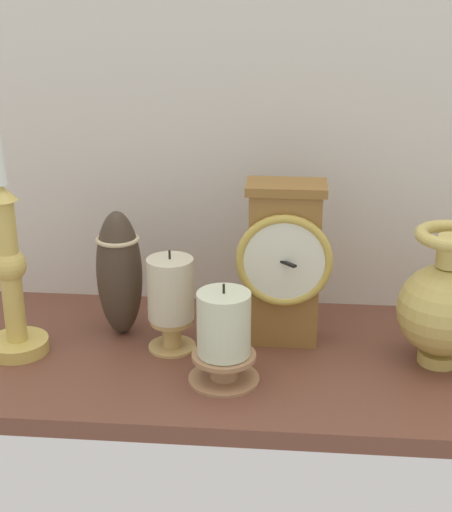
% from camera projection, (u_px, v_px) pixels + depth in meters
% --- Properties ---
extents(ground_plane, '(1.00, 0.36, 0.02)m').
position_uv_depth(ground_plane, '(222.00, 361.00, 1.02)').
color(ground_plane, brown).
extents(back_wall, '(1.20, 0.02, 0.65)m').
position_uv_depth(back_wall, '(234.00, 89.00, 1.08)').
color(back_wall, silver).
rests_on(back_wall, ground_plane).
extents(mantel_clock, '(0.13, 0.09, 0.23)m').
position_uv_depth(mantel_clock, '(284.00, 262.00, 1.01)').
color(mantel_clock, brown).
rests_on(mantel_clock, ground_plane).
extents(candlestick_tall_left, '(0.08, 0.08, 0.41)m').
position_uv_depth(candlestick_tall_left, '(9.00, 265.00, 0.98)').
color(candlestick_tall_left, '#D3B756').
rests_on(candlestick_tall_left, ground_plane).
extents(brass_vase_bulbous, '(0.12, 0.12, 0.18)m').
position_uv_depth(brass_vase_bulbous, '(444.00, 305.00, 0.97)').
color(brass_vase_bulbous, tan).
rests_on(brass_vase_bulbous, ground_plane).
extents(pillar_candle_front, '(0.06, 0.06, 0.14)m').
position_uv_depth(pillar_candle_front, '(171.00, 298.00, 1.01)').
color(pillar_candle_front, tan).
rests_on(pillar_candle_front, ground_plane).
extents(pillar_candle_near_clock, '(0.09, 0.09, 0.13)m').
position_uv_depth(pillar_candle_near_clock, '(224.00, 337.00, 0.93)').
color(pillar_candle_near_clock, '#A87C54').
rests_on(pillar_candle_near_clock, ground_plane).
extents(tall_ceramic_vase, '(0.06, 0.06, 0.18)m').
position_uv_depth(tall_ceramic_vase, '(119.00, 273.00, 1.04)').
color(tall_ceramic_vase, '#3F3226').
rests_on(tall_ceramic_vase, ground_plane).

